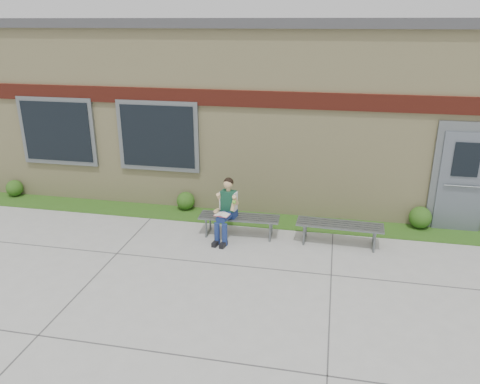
# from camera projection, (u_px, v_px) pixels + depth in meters

# --- Properties ---
(ground) EXTENTS (80.00, 80.00, 0.00)m
(ground) POSITION_uv_depth(u_px,v_px,m) (270.00, 284.00, 7.83)
(ground) COLOR #9E9E99
(ground) RESTS_ON ground
(grass_strip) EXTENTS (16.00, 0.80, 0.02)m
(grass_strip) POSITION_uv_depth(u_px,v_px,m) (287.00, 222.00, 10.22)
(grass_strip) COLOR #234B14
(grass_strip) RESTS_ON ground
(school_building) EXTENTS (16.20, 6.22, 4.20)m
(school_building) POSITION_uv_depth(u_px,v_px,m) (303.00, 101.00, 12.61)
(school_building) COLOR beige
(school_building) RESTS_ON ground
(bench_left) EXTENTS (1.64, 0.51, 0.42)m
(bench_left) POSITION_uv_depth(u_px,v_px,m) (239.00, 221.00, 9.50)
(bench_left) COLOR slate
(bench_left) RESTS_ON ground
(bench_right) EXTENTS (1.68, 0.53, 0.43)m
(bench_right) POSITION_uv_depth(u_px,v_px,m) (339.00, 228.00, 9.12)
(bench_right) COLOR slate
(bench_right) RESTS_ON ground
(girl) EXTENTS (0.45, 0.78, 1.25)m
(girl) POSITION_uv_depth(u_px,v_px,m) (226.00, 208.00, 9.26)
(girl) COLOR navy
(girl) RESTS_ON ground
(shrub_west) EXTENTS (0.41, 0.41, 0.41)m
(shrub_west) POSITION_uv_depth(u_px,v_px,m) (15.00, 188.00, 11.65)
(shrub_west) COLOR #234B14
(shrub_west) RESTS_ON grass_strip
(shrub_mid) EXTENTS (0.42, 0.42, 0.42)m
(shrub_mid) POSITION_uv_depth(u_px,v_px,m) (186.00, 201.00, 10.82)
(shrub_mid) COLOR #234B14
(shrub_mid) RESTS_ON grass_strip
(shrub_east) EXTENTS (0.46, 0.46, 0.46)m
(shrub_east) POSITION_uv_depth(u_px,v_px,m) (420.00, 217.00, 9.85)
(shrub_east) COLOR #234B14
(shrub_east) RESTS_ON grass_strip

